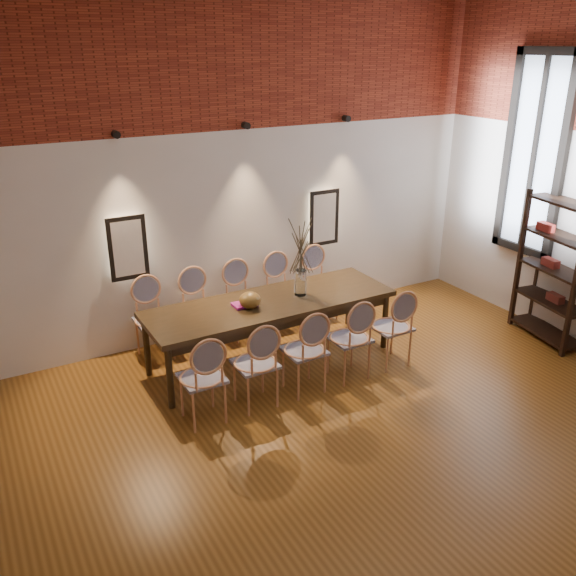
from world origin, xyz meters
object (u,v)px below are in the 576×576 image
chair_near_a (202,378)px  chair_near_d (349,338)px  shelving_rack (557,270)px  chair_far_c (243,301)px  chair_near_b (255,363)px  chair_near_c (304,350)px  dining_table (271,331)px  bowl (250,300)px  vase (300,282)px  chair_far_e (321,284)px  chair_far_a (154,321)px  chair_far_d (283,293)px  book (245,304)px  chair_near_e (391,327)px  chair_far_b (200,311)px

chair_near_a → chair_near_d: bearing=0.0°
chair_near_a → shelving_rack: 4.46m
chair_far_c → chair_near_b: bearing=68.9°
chair_near_b → chair_near_c: same height
dining_table → chair_near_b: size_ratio=3.03×
bowl → vase: bearing=4.7°
chair_far_e → shelving_rack: bearing=138.3°
chair_near_c → vase: bearing=62.3°
chair_far_a → chair_far_d: size_ratio=1.00×
chair_far_a → chair_far_c: bearing=180.0°
chair_far_a → chair_far_d: bearing=-180.0°
chair_near_a → book: bearing=42.7°
vase → shelving_rack: (2.90, -1.15, 0.00)m
shelving_rack → vase: bearing=168.2°
chair_far_c → bowl: (-0.28, -0.79, 0.37)m
chair_near_e → book: chair_near_e is taller
chair_near_d → chair_near_e: 0.57m
chair_near_b → chair_far_c: same height
chair_near_e → chair_far_a: same height
chair_far_a → chair_far_c: size_ratio=1.00×
vase → bowl: 0.67m
dining_table → vase: size_ratio=9.49×
book → bowl: bearing=-70.7°
book → vase: bearing=-2.1°
chair_far_b → book: (0.27, -0.71, 0.30)m
chair_far_d → vase: vase is taller
dining_table → chair_far_a: size_ratio=3.03×
dining_table → bowl: bowl is taller
chair_far_a → chair_far_b: bearing=180.0°
dining_table → chair_far_e: chair_far_e is taller
chair_far_e → chair_near_a: bearing=32.9°
chair_near_a → chair_far_e: 2.71m
chair_far_b → vase: size_ratio=3.13×
chair_near_a → vase: size_ratio=3.13×
chair_near_a → chair_far_e: (2.27, 1.49, 0.00)m
chair_near_c → chair_far_b: same height
chair_near_a → chair_near_d: size_ratio=1.00×
chair_near_e → chair_far_c: (-1.15, 1.47, 0.00)m
chair_far_d → chair_near_d: bearing=90.0°
chair_far_b → vase: (0.96, -0.73, 0.43)m
chair_near_e → shelving_rack: 2.22m
vase → chair_near_d: bearing=-75.7°
chair_far_c → chair_far_d: bearing=-180.0°
chair_far_e → book: bearing=26.1°
chair_near_b → chair_near_d: same height
chair_near_d → shelving_rack: size_ratio=0.52×
chair_near_e → shelving_rack: shelving_rack is taller
chair_near_a → book: 1.17m
chair_near_b → book: size_ratio=3.62×
chair_far_d → bowl: (-0.85, -0.79, 0.37)m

